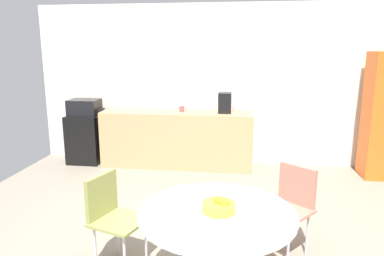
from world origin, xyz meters
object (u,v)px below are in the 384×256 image
Objects in this scene: chair_coral at (291,199)px; mug_white at (229,109)px; mug_green at (182,109)px; coffee_maker at (225,103)px; microwave at (84,107)px; fruit_bowl at (219,206)px; mini_fridge at (86,138)px; chair_olive at (111,210)px; round_table at (217,226)px.

mug_white is at bearing 105.72° from chair_coral.
coffee_maker is at bearing 1.23° from mug_green.
mug_white and mug_green have the same top height.
fruit_bowl is (2.45, -3.17, -0.17)m from microwave.
chair_coral is at bearing -37.93° from microwave.
mini_fridge is 1.73m from mug_green.
mug_green is 0.69m from coffee_maker.
mug_green reaches higher than chair_coral.
chair_olive is (1.48, -2.84, -0.41)m from microwave.
chair_coral is 1.00× the size of chair_olive.
microwave is 1.50× the size of coffee_maker.
fruit_bowl is 3.18m from coffee_maker.
coffee_maker reaches higher than fruit_bowl.
mini_fridge is 0.53m from microwave.
chair_olive is at bearing -93.42° from mug_green.
fruit_bowl is at bearing -52.31° from mini_fridge.
mini_fridge is 2.52× the size of coffee_maker.
fruit_bowl is at bearing -87.87° from coffee_maker.
fruit_bowl is at bearing -52.31° from microwave.
chair_olive is 3.06m from mug_white.
microwave is at bearing 127.46° from round_table.
chair_olive and fruit_bowl have the same top height.
round_table is at bearing -165.63° from fruit_bowl.
mug_green is (1.64, -0.01, 0.54)m from mini_fridge.
microwave is 0.41× the size of round_table.
mini_fridge is 6.26× the size of mug_green.
mini_fridge is 0.68× the size of round_table.
fruit_bowl reaches higher than round_table.
chair_coral is at bearing 50.23° from round_table.
chair_olive is (-0.95, 0.33, -0.08)m from round_table.
chair_coral is (3.07, -2.40, 0.12)m from mini_fridge.
microwave is 1.90× the size of fruit_bowl.
microwave reaches higher than mug_white.
fruit_bowl is 0.79× the size of coffee_maker.
mini_fridge is at bearing 179.49° from mug_green.
chair_coral is at bearing -37.93° from mini_fridge.
coffee_maker is (2.33, 0.00, 0.12)m from microwave.
round_table is 1.42× the size of chair_coral.
mug_green is (1.64, -0.01, 0.01)m from microwave.
round_table is (2.43, -3.17, -0.34)m from microwave.
mug_white reaches higher than chair_olive.
mini_fridge is at bearing 127.46° from round_table.
chair_olive is 2.86m from mug_green.
round_table is 1.42× the size of chair_olive.
chair_olive is at bearing -164.36° from chair_coral.
mini_fridge is 4.00m from round_table.
mug_white is (-0.06, 3.21, 0.18)m from fruit_bowl.
coffee_maker is at bearing -141.68° from mug_white.
chair_coral is (3.07, -2.40, -0.41)m from microwave.
mini_fridge is at bearing 117.43° from chair_olive.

